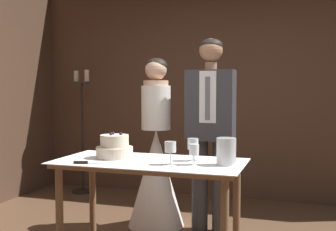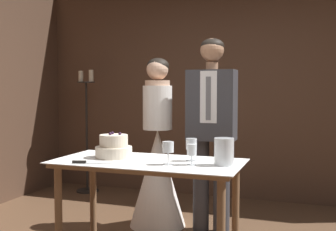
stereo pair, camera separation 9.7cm
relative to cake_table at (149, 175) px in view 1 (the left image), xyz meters
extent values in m
cube|color=#513828|center=(0.24, 2.23, 0.71)|extent=(5.21, 0.12, 2.80)
cylinder|color=brown|center=(-0.61, -0.25, -0.31)|extent=(0.06, 0.06, 0.75)
cylinder|color=brown|center=(-0.61, 0.25, -0.31)|extent=(0.06, 0.06, 0.75)
cylinder|color=brown|center=(0.61, 0.25, -0.31)|extent=(0.06, 0.06, 0.75)
cube|color=brown|center=(0.00, 0.00, 0.08)|extent=(1.34, 0.63, 0.03)
cube|color=white|center=(0.00, 0.00, 0.10)|extent=(1.40, 0.69, 0.01)
cylinder|color=beige|center=(-0.31, 0.05, 0.15)|extent=(0.28, 0.28, 0.09)
cylinder|color=beige|center=(-0.31, 0.05, 0.24)|extent=(0.22, 0.22, 0.09)
sphere|color=#2D1933|center=(-0.25, 0.05, 0.29)|extent=(0.02, 0.02, 0.02)
sphere|color=#2D1933|center=(-0.33, 0.08, 0.29)|extent=(0.02, 0.02, 0.02)
sphere|color=#2D1933|center=(-0.32, 0.02, 0.29)|extent=(0.02, 0.02, 0.02)
cube|color=silver|center=(-0.22, -0.21, 0.11)|extent=(0.30, 0.10, 0.00)
cylinder|color=black|center=(-0.42, -0.27, 0.12)|extent=(0.10, 0.05, 0.02)
cylinder|color=silver|center=(0.19, -0.10, 0.11)|extent=(0.08, 0.08, 0.00)
cylinder|color=silver|center=(0.19, -0.10, 0.15)|extent=(0.01, 0.01, 0.08)
cylinder|color=silver|center=(0.19, -0.10, 0.23)|extent=(0.08, 0.08, 0.08)
cylinder|color=maroon|center=(0.19, -0.10, 0.20)|extent=(0.07, 0.07, 0.02)
cylinder|color=silver|center=(0.31, 0.10, 0.11)|extent=(0.08, 0.08, 0.00)
cylinder|color=silver|center=(0.31, 0.10, 0.15)|extent=(0.01, 0.01, 0.08)
cylinder|color=silver|center=(0.31, 0.10, 0.23)|extent=(0.08, 0.08, 0.08)
cylinder|color=maroon|center=(0.31, 0.10, 0.21)|extent=(0.07, 0.07, 0.03)
cylinder|color=silver|center=(0.36, -0.05, 0.11)|extent=(0.07, 0.07, 0.00)
cylinder|color=silver|center=(0.36, -0.05, 0.14)|extent=(0.01, 0.01, 0.07)
cylinder|color=silver|center=(0.36, -0.05, 0.21)|extent=(0.07, 0.07, 0.08)
cylinder|color=silver|center=(0.57, 0.01, 0.20)|extent=(0.14, 0.14, 0.19)
cylinder|color=beige|center=(0.57, 0.01, 0.15)|extent=(0.06, 0.06, 0.09)
sphere|color=#F9CC4C|center=(0.57, 0.01, 0.20)|extent=(0.02, 0.02, 0.02)
cone|color=white|center=(-0.27, 0.89, -0.22)|extent=(0.54, 0.54, 0.94)
cylinder|color=white|center=(-0.27, 0.89, 0.46)|extent=(0.28, 0.28, 0.42)
cylinder|color=#DBAD8E|center=(-0.27, 0.89, 0.69)|extent=(0.24, 0.24, 0.05)
sphere|color=#DBAD8E|center=(-0.27, 0.89, 0.82)|extent=(0.21, 0.21, 0.21)
ellipsoid|color=black|center=(-0.27, 0.91, 0.85)|extent=(0.21, 0.21, 0.16)
cylinder|color=#38383D|center=(0.17, 0.89, -0.26)|extent=(0.15, 0.15, 0.86)
cylinder|color=#38383D|center=(0.36, 0.89, -0.26)|extent=(0.15, 0.15, 0.86)
cube|color=#38383D|center=(0.27, 0.89, 0.49)|extent=(0.43, 0.24, 0.64)
cube|color=white|center=(0.27, 0.77, 0.56)|extent=(0.15, 0.01, 0.46)
cube|color=slate|center=(0.27, 0.76, 0.55)|extent=(0.04, 0.01, 0.39)
cylinder|color=#A37556|center=(0.27, 0.89, 0.84)|extent=(0.11, 0.11, 0.07)
sphere|color=#A37556|center=(0.27, 0.89, 0.99)|extent=(0.21, 0.21, 0.21)
ellipsoid|color=black|center=(0.27, 0.90, 1.02)|extent=(0.21, 0.21, 0.14)
cylinder|color=black|center=(-1.61, 1.85, -0.68)|extent=(0.28, 0.28, 0.02)
cylinder|color=black|center=(-1.61, 1.85, 0.02)|extent=(0.03, 0.03, 1.38)
cylinder|color=black|center=(-1.61, 1.85, 0.72)|extent=(0.22, 0.22, 0.01)
cylinder|color=beige|center=(-1.68, 1.85, 0.80)|extent=(0.06, 0.06, 0.14)
cylinder|color=beige|center=(-1.53, 1.85, 0.80)|extent=(0.06, 0.06, 0.15)
camera|label=1|loc=(1.09, -2.89, 0.64)|focal=45.00mm
camera|label=2|loc=(1.18, -2.86, 0.64)|focal=45.00mm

